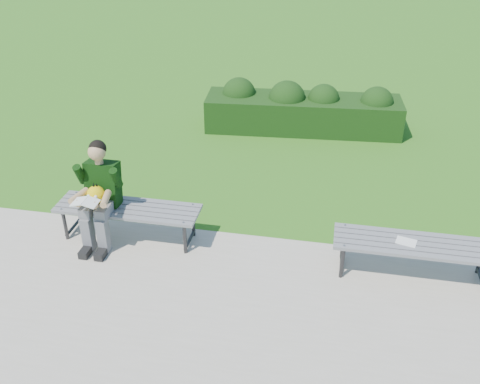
# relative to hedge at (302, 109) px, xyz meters

# --- Properties ---
(ground) EXTENTS (80.00, 80.00, 0.00)m
(ground) POSITION_rel_hedge_xyz_m (-0.37, -3.58, -0.39)
(ground) COLOR #1F711B
(ground) RESTS_ON ground
(walkway) EXTENTS (30.00, 3.50, 0.02)m
(walkway) POSITION_rel_hedge_xyz_m (-0.37, -5.33, -0.38)
(walkway) COLOR #ADA290
(walkway) RESTS_ON ground
(hedge) EXTENTS (3.54, 1.14, 0.90)m
(hedge) POSITION_rel_hedge_xyz_m (0.00, 0.00, 0.00)
(hedge) COLOR #173813
(hedge) RESTS_ON ground
(bench_left) EXTENTS (1.80, 0.50, 0.46)m
(bench_left) POSITION_rel_hedge_xyz_m (-1.82, -3.91, 0.03)
(bench_left) COLOR slate
(bench_left) RESTS_ON walkway
(bench_right) EXTENTS (1.80, 0.50, 0.46)m
(bench_right) POSITION_rel_hedge_xyz_m (1.62, -4.02, 0.03)
(bench_right) COLOR slate
(bench_right) RESTS_ON walkway
(seated_boy) EXTENTS (0.56, 0.76, 1.31)m
(seated_boy) POSITION_rel_hedge_xyz_m (-2.12, -4.00, 0.32)
(seated_boy) COLOR gray
(seated_boy) RESTS_ON walkway
(paper_sheet) EXTENTS (0.25, 0.21, 0.01)m
(paper_sheet) POSITION_rel_hedge_xyz_m (1.52, -4.02, 0.08)
(paper_sheet) COLOR white
(paper_sheet) RESTS_ON bench_right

